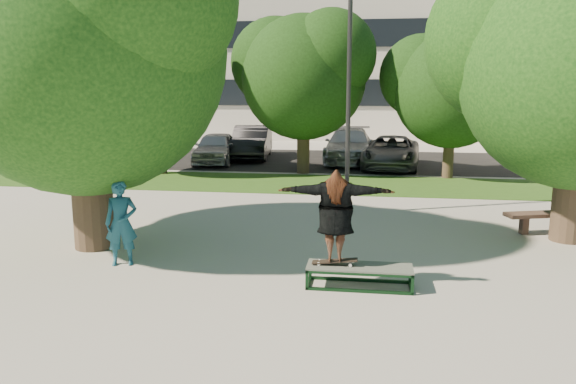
% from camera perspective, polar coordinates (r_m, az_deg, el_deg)
% --- Properties ---
extents(ground, '(120.00, 120.00, 0.00)m').
position_cam_1_polar(ground, '(10.58, -0.67, -8.03)').
color(ground, '#9C988F').
rests_on(ground, ground).
extents(grass_strip, '(30.00, 4.00, 0.02)m').
position_cam_1_polar(grass_strip, '(19.70, 6.49, 0.74)').
color(grass_strip, '#294C15').
rests_on(grass_strip, ground).
extents(asphalt_strip, '(40.00, 8.00, 0.01)m').
position_cam_1_polar(asphalt_strip, '(26.17, 4.75, 3.23)').
color(asphalt_strip, black).
rests_on(asphalt_strip, ground).
extents(tree_left, '(6.96, 5.95, 7.12)m').
position_cam_1_polar(tree_left, '(12.50, -20.41, 14.76)').
color(tree_left, '#38281E').
rests_on(tree_left, ground).
extents(bg_tree_left, '(5.28, 4.51, 5.77)m').
position_cam_1_polar(bg_tree_left, '(22.49, -13.21, 11.29)').
color(bg_tree_left, '#38281E').
rests_on(bg_tree_left, ground).
extents(bg_tree_mid, '(5.76, 4.92, 6.24)m').
position_cam_1_polar(bg_tree_mid, '(22.15, 1.43, 12.31)').
color(bg_tree_mid, '#38281E').
rests_on(bg_tree_mid, ground).
extents(bg_tree_right, '(5.04, 4.31, 5.43)m').
position_cam_1_polar(bg_tree_right, '(21.66, 16.14, 10.55)').
color(bg_tree_right, '#38281E').
rests_on(bg_tree_right, ground).
extents(lamppost, '(0.25, 0.15, 6.11)m').
position_cam_1_polar(lamppost, '(14.91, 6.18, 9.70)').
color(lamppost, '#2D2D30').
rests_on(lamppost, ground).
extents(office_building, '(30.00, 14.12, 16.00)m').
position_cam_1_polar(office_building, '(42.28, 3.50, 16.95)').
color(office_building, '#BAB8AC').
rests_on(office_building, ground).
extents(grind_box, '(1.80, 0.60, 0.38)m').
position_cam_1_polar(grind_box, '(9.81, 7.26, -8.48)').
color(grind_box, black).
rests_on(grind_box, ground).
extents(skater_rig, '(1.96, 0.57, 1.66)m').
position_cam_1_polar(skater_rig, '(9.53, 4.85, -2.41)').
color(skater_rig, white).
rests_on(skater_rig, grind_box).
extents(bystander, '(0.69, 0.56, 1.66)m').
position_cam_1_polar(bystander, '(11.20, -16.58, -3.03)').
color(bystander, '#184C5E').
rests_on(bystander, ground).
extents(bench, '(3.24, 1.38, 0.50)m').
position_cam_1_polar(bench, '(14.81, 26.84, -2.07)').
color(bench, '#49362C').
rests_on(bench, ground).
extents(car_silver_a, '(1.99, 4.19, 1.39)m').
position_cam_1_polar(car_silver_a, '(25.27, -7.35, 4.48)').
color(car_silver_a, '#ABABAF').
rests_on(car_silver_a, asphalt_strip).
extents(car_dark, '(2.09, 4.82, 1.54)m').
position_cam_1_polar(car_dark, '(26.78, -3.72, 5.06)').
color(car_dark, black).
rests_on(car_dark, asphalt_strip).
extents(car_grey, '(2.67, 5.00, 1.34)m').
position_cam_1_polar(car_grey, '(23.97, 10.45, 4.00)').
color(car_grey, '#5A5A5F').
rests_on(car_grey, asphalt_strip).
extents(car_silver_b, '(2.13, 5.21, 1.51)m').
position_cam_1_polar(car_silver_b, '(25.55, 6.24, 4.72)').
color(car_silver_b, '#AEAEB3').
rests_on(car_silver_b, asphalt_strip).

